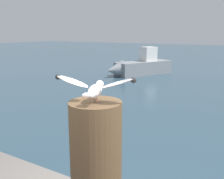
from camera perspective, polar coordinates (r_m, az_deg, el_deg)
The scene contains 3 objects.
mooring_post at distance 2.19m, azimuth -3.52°, elevation -15.03°, with size 0.42×0.42×0.97m, color #4C3823.
seagull at distance 1.99m, azimuth -3.72°, elevation 0.51°, with size 0.62×0.39×0.21m.
boat_grey at distance 17.67m, azimuth 5.69°, elevation 4.97°, with size 3.21×5.02×1.94m.
Camera 1 is at (0.84, -1.88, 2.85)m, focal length 41.78 mm.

